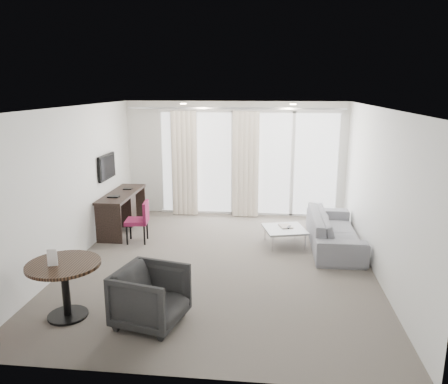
# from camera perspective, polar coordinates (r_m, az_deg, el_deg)

# --- Properties ---
(floor) EXTENTS (5.00, 6.00, 0.00)m
(floor) POSITION_cam_1_polar(r_m,az_deg,el_deg) (7.49, -0.50, -9.30)
(floor) COLOR #5F5850
(floor) RESTS_ON ground
(ceiling) EXTENTS (5.00, 6.00, 0.00)m
(ceiling) POSITION_cam_1_polar(r_m,az_deg,el_deg) (6.90, -0.54, 11.00)
(ceiling) COLOR white
(ceiling) RESTS_ON ground
(wall_left) EXTENTS (0.00, 6.00, 2.60)m
(wall_left) POSITION_cam_1_polar(r_m,az_deg,el_deg) (7.77, -19.15, 0.86)
(wall_left) COLOR silver
(wall_left) RESTS_ON ground
(wall_right) EXTENTS (0.00, 6.00, 2.60)m
(wall_right) POSITION_cam_1_polar(r_m,az_deg,el_deg) (7.24, 19.54, -0.08)
(wall_right) COLOR silver
(wall_right) RESTS_ON ground
(wall_front) EXTENTS (5.00, 0.00, 2.60)m
(wall_front) POSITION_cam_1_polar(r_m,az_deg,el_deg) (4.25, -5.28, -8.79)
(wall_front) COLOR silver
(wall_front) RESTS_ON ground
(window_panel) EXTENTS (4.00, 0.02, 2.38)m
(window_panel) POSITION_cam_1_polar(r_m,az_deg,el_deg) (10.00, 3.19, 3.72)
(window_panel) COLOR white
(window_panel) RESTS_ON ground
(window_frame) EXTENTS (4.10, 0.06, 2.44)m
(window_frame) POSITION_cam_1_polar(r_m,az_deg,el_deg) (9.98, 3.18, 3.71)
(window_frame) COLOR white
(window_frame) RESTS_ON ground
(curtain_left) EXTENTS (0.60, 0.20, 2.38)m
(curtain_left) POSITION_cam_1_polar(r_m,az_deg,el_deg) (10.01, -5.20, 3.70)
(curtain_left) COLOR beige
(curtain_left) RESTS_ON ground
(curtain_right) EXTENTS (0.60, 0.20, 2.38)m
(curtain_right) POSITION_cam_1_polar(r_m,az_deg,el_deg) (9.84, 2.84, 3.56)
(curtain_right) COLOR beige
(curtain_right) RESTS_ON ground
(curtain_track) EXTENTS (4.80, 0.04, 0.04)m
(curtain_track) POSITION_cam_1_polar(r_m,az_deg,el_deg) (9.71, 1.43, 10.87)
(curtain_track) COLOR #B2B2B7
(curtain_track) RESTS_ON ceiling
(downlight_a) EXTENTS (0.12, 0.12, 0.02)m
(downlight_a) POSITION_cam_1_polar(r_m,az_deg,el_deg) (8.63, -5.34, 11.40)
(downlight_a) COLOR #FFE0B2
(downlight_a) RESTS_ON ceiling
(downlight_b) EXTENTS (0.12, 0.12, 0.02)m
(downlight_b) POSITION_cam_1_polar(r_m,az_deg,el_deg) (8.46, 9.01, 11.25)
(downlight_b) COLOR #FFE0B2
(downlight_b) RESTS_ON ceiling
(desk) EXTENTS (0.53, 1.70, 0.79)m
(desk) POSITION_cam_1_polar(r_m,az_deg,el_deg) (9.26, -13.12, -2.52)
(desk) COLOR black
(desk) RESTS_ON floor
(tv) EXTENTS (0.05, 0.80, 0.50)m
(tv) POSITION_cam_1_polar(r_m,az_deg,el_deg) (9.05, -15.07, 3.19)
(tv) COLOR black
(tv) RESTS_ON wall_left
(desk_chair) EXTENTS (0.48, 0.46, 0.80)m
(desk_chair) POSITION_cam_1_polar(r_m,az_deg,el_deg) (8.51, -11.32, -3.84)
(desk_chair) COLOR maroon
(desk_chair) RESTS_ON floor
(round_table) EXTENTS (1.22, 1.22, 0.74)m
(round_table) POSITION_cam_1_polar(r_m,az_deg,el_deg) (6.09, -19.97, -11.94)
(round_table) COLOR black
(round_table) RESTS_ON floor
(menu_card) EXTENTS (0.12, 0.05, 0.22)m
(menu_card) POSITION_cam_1_polar(r_m,az_deg,el_deg) (5.92, -21.41, -9.17)
(menu_card) COLOR white
(menu_card) RESTS_ON round_table
(tub_armchair) EXTENTS (0.97, 0.95, 0.74)m
(tub_armchair) POSITION_cam_1_polar(r_m,az_deg,el_deg) (5.66, -9.54, -13.32)
(tub_armchair) COLOR black
(tub_armchair) RESTS_ON floor
(coffee_table) EXTENTS (0.89, 0.89, 0.33)m
(coffee_table) POSITION_cam_1_polar(r_m,az_deg,el_deg) (8.33, 7.88, -5.79)
(coffee_table) COLOR gray
(coffee_table) RESTS_ON floor
(remote) EXTENTS (0.10, 0.17, 0.02)m
(remote) POSITION_cam_1_polar(r_m,az_deg,el_deg) (8.31, 8.48, -4.44)
(remote) COLOR black
(remote) RESTS_ON coffee_table
(magazine) EXTENTS (0.27, 0.30, 0.01)m
(magazine) POSITION_cam_1_polar(r_m,az_deg,el_deg) (8.37, 8.06, -4.30)
(magazine) COLOR gray
(magazine) RESTS_ON coffee_table
(sofa) EXTENTS (0.85, 2.19, 0.64)m
(sofa) POSITION_cam_1_polar(r_m,az_deg,el_deg) (8.39, 14.19, -4.85)
(sofa) COLOR slate
(sofa) RESTS_ON floor
(terrace_slab) EXTENTS (5.60, 3.00, 0.12)m
(terrace_slab) POSITION_cam_1_polar(r_m,az_deg,el_deg) (11.74, 3.50, -1.07)
(terrace_slab) COLOR #4D4D50
(terrace_slab) RESTS_ON ground
(rattan_chair_a) EXTENTS (0.78, 0.78, 0.89)m
(rattan_chair_a) POSITION_cam_1_polar(r_m,az_deg,el_deg) (11.06, 6.94, 0.62)
(rattan_chair_a) COLOR #432E1B
(rattan_chair_a) RESTS_ON terrace_slab
(rattan_chair_b) EXTENTS (0.55, 0.55, 0.76)m
(rattan_chair_b) POSITION_cam_1_polar(r_m,az_deg,el_deg) (11.52, 10.15, 0.71)
(rattan_chair_b) COLOR #432E1B
(rattan_chair_b) RESTS_ON terrace_slab
(rattan_table) EXTENTS (0.53, 0.53, 0.51)m
(rattan_table) POSITION_cam_1_polar(r_m,az_deg,el_deg) (10.85, 11.68, -0.86)
(rattan_table) COLOR #432E1B
(rattan_table) RESTS_ON terrace_slab
(balustrade) EXTENTS (5.50, 0.06, 1.05)m
(balustrade) POSITION_cam_1_polar(r_m,az_deg,el_deg) (13.04, 3.84, 2.92)
(balustrade) COLOR #B2B2B7
(balustrade) RESTS_ON terrace_slab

